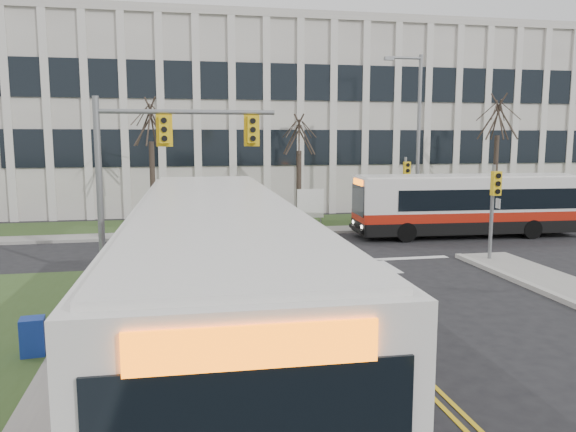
% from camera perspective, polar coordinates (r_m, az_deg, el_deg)
% --- Properties ---
extents(ground, '(120.00, 120.00, 0.00)m').
position_cam_1_polar(ground, '(14.26, 9.01, -11.94)').
color(ground, black).
rests_on(ground, ground).
extents(sidewalk_cross, '(44.00, 1.60, 0.14)m').
position_cam_1_polar(sidewalk_cross, '(29.80, 7.99, -1.28)').
color(sidewalk_cross, '#9E9B93').
rests_on(sidewalk_cross, ground).
extents(building_lawn, '(44.00, 5.00, 0.12)m').
position_cam_1_polar(building_lawn, '(32.42, 6.37, -0.52)').
color(building_lawn, '#354D21').
rests_on(building_lawn, ground).
extents(office_building, '(40.00, 16.00, 12.00)m').
position_cam_1_polar(office_building, '(43.67, 1.69, 9.53)').
color(office_building, silver).
rests_on(office_building, ground).
extents(mast_arm_signal, '(6.11, 0.38, 6.20)m').
position_cam_1_polar(mast_arm_signal, '(19.75, -13.89, 6.08)').
color(mast_arm_signal, slate).
rests_on(mast_arm_signal, ground).
extents(signal_pole_near, '(0.34, 0.39, 3.80)m').
position_cam_1_polar(signal_pole_near, '(22.94, 20.18, 1.66)').
color(signal_pole_near, slate).
rests_on(signal_pole_near, ground).
extents(signal_pole_far, '(0.34, 0.39, 3.80)m').
position_cam_1_polar(signal_pole_far, '(30.48, 11.87, 3.44)').
color(signal_pole_far, slate).
rests_on(signal_pole_far, ground).
extents(streetlight, '(2.15, 0.25, 9.20)m').
position_cam_1_polar(streetlight, '(31.46, 12.85, 8.46)').
color(streetlight, slate).
rests_on(streetlight, ground).
extents(directory_sign, '(1.50, 0.12, 2.00)m').
position_cam_1_polar(directory_sign, '(31.13, 2.29, 1.23)').
color(directory_sign, slate).
rests_on(directory_sign, ground).
extents(tree_left, '(1.80, 1.80, 7.70)m').
position_cam_1_polar(tree_left, '(30.60, -13.77, 9.04)').
color(tree_left, '#42352B').
rests_on(tree_left, ground).
extents(tree_mid, '(1.80, 1.80, 6.82)m').
position_cam_1_polar(tree_mid, '(31.48, 1.13, 8.09)').
color(tree_mid, '#42352B').
rests_on(tree_mid, ground).
extents(tree_right, '(1.80, 1.80, 8.25)m').
position_cam_1_polar(tree_right, '(35.85, 20.56, 9.21)').
color(tree_right, '#42352B').
rests_on(tree_right, ground).
extents(bus_main, '(3.23, 13.48, 3.58)m').
position_cam_1_polar(bus_main, '(11.12, -7.30, -8.00)').
color(bus_main, silver).
rests_on(bus_main, ground).
extents(bus_cross, '(11.21, 3.01, 2.96)m').
position_cam_1_polar(bus_cross, '(28.84, 17.83, 0.93)').
color(bus_cross, silver).
rests_on(bus_cross, ground).
extents(newspaper_box_blue, '(0.55, 0.50, 0.95)m').
position_cam_1_polar(newspaper_box_blue, '(13.71, -24.48, -11.31)').
color(newspaper_box_blue, '#153296').
rests_on(newspaper_box_blue, ground).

